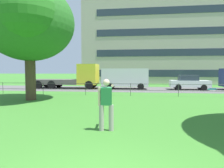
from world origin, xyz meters
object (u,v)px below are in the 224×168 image
Objects in this scene: panel_van_right at (125,77)px; tree_large_lawn at (30,22)px; flatbed_truck_far_left at (76,78)px; car_white_far_right at (189,82)px; person_thrower at (106,103)px; frisbee at (212,89)px; apartment_building_background at (177,27)px.

tree_large_lawn is at bearing -120.79° from panel_van_right.
flatbed_truck_far_left is at bearing 178.67° from panel_van_right.
person_thrower is at bearing -111.40° from car_white_far_right.
frisbee is at bearing -100.38° from car_white_far_right.
person_thrower is 0.34× the size of panel_van_right.
panel_van_right is at bearing -1.33° from flatbed_truck_far_left.
tree_large_lawn is 11.99m from frisbee.
person_thrower is at bearing -172.15° from frisbee.
person_thrower is 4.62× the size of frisbee.
car_white_far_right is (6.76, -0.06, -0.49)m from panel_van_right.
flatbed_truck_far_left is at bearing 89.83° from tree_large_lawn.
frisbee is 15.80m from car_white_far_right.
panel_van_right is 20.26m from apartment_building_background.
panel_van_right reaches higher than person_thrower.
person_thrower is 17.33m from flatbed_truck_far_left.
panel_van_right reaches higher than frisbee.
person_thrower is at bearing -88.24° from panel_van_right.
tree_large_lawn is 0.24× the size of apartment_building_background.
panel_van_right is 6.78m from car_white_far_right.
frisbee is at bearing -97.58° from apartment_building_background.
apartment_building_background is (13.86, 25.96, 4.63)m from tree_large_lawn.
apartment_building_background is (7.68, 32.48, 8.95)m from person_thrower.
panel_van_right is at bearing -116.48° from apartment_building_background.
tree_large_lawn reaches higher than car_white_far_right.
tree_large_lawn is 1.06× the size of flatbed_truck_far_left.
car_white_far_right is 18.87m from apartment_building_background.
person_thrower is (6.18, -6.53, -4.32)m from tree_large_lawn.
car_white_far_right is at bearing -0.90° from flatbed_truck_far_left.
panel_van_right is (5.69, 9.54, -3.97)m from tree_large_lawn.
tree_large_lawn reaches higher than panel_van_right.
flatbed_truck_far_left reaches higher than frisbee.
person_thrower is 16.08m from panel_van_right.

